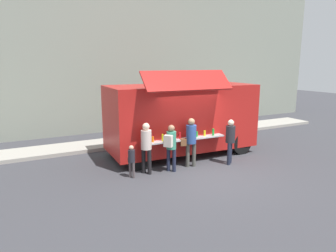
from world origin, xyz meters
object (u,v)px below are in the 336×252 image
customer_rear_waiting (146,144)px  food_truck_main (182,117)px  customer_extra_browsing (230,138)px  customer_mid_with_backpack (171,143)px  trash_bin (228,123)px  child_near_queue (132,158)px  customer_front_ordering (191,138)px

customer_rear_waiting → food_truck_main: bearing=-1.4°
food_truck_main → customer_extra_browsing: food_truck_main is taller
customer_mid_with_backpack → customer_extra_browsing: (2.28, -0.27, -0.00)m
trash_bin → customer_mid_with_backpack: customer_mid_with_backpack is taller
trash_bin → child_near_queue: 7.94m
customer_front_ordering → child_near_queue: customer_front_ordering is taller
customer_rear_waiting → trash_bin: bearing=-4.5°
customer_extra_browsing → child_near_queue: customer_extra_browsing is taller
customer_mid_with_backpack → child_near_queue: 1.42m
customer_front_ordering → customer_mid_with_backpack: 0.87m
customer_rear_waiting → customer_extra_browsing: bearing=-43.8°
customer_front_ordering → customer_rear_waiting: bearing=103.6°
trash_bin → customer_mid_with_backpack: 6.83m
customer_rear_waiting → customer_front_ordering: bearing=-37.6°
customer_extra_browsing → customer_mid_with_backpack: bearing=44.2°
customer_front_ordering → child_near_queue: size_ratio=1.63×
customer_front_ordering → food_truck_main: bearing=-1.8°
trash_bin → customer_extra_browsing: 5.36m
customer_rear_waiting → child_near_queue: 0.70m
customer_front_ordering → customer_mid_with_backpack: customer_front_ordering is taller
trash_bin → customer_front_ordering: bearing=-140.8°
trash_bin → child_near_queue: (-6.92, -3.88, 0.16)m
food_truck_main → child_near_queue: food_truck_main is taller
customer_rear_waiting → customer_extra_browsing: (3.09, -0.47, -0.04)m
trash_bin → customer_rear_waiting: (-6.35, -3.75, 0.54)m
child_near_queue → trash_bin: bearing=-0.9°
food_truck_main → customer_front_ordering: 1.66m
trash_bin → child_near_queue: size_ratio=0.90×
trash_bin → customer_mid_with_backpack: size_ratio=0.60×
customer_mid_with_backpack → customer_rear_waiting: bearing=127.1°
customer_front_ordering → customer_rear_waiting: 1.66m
customer_front_ordering → customer_extra_browsing: bearing=-89.3°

